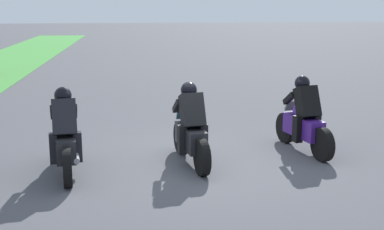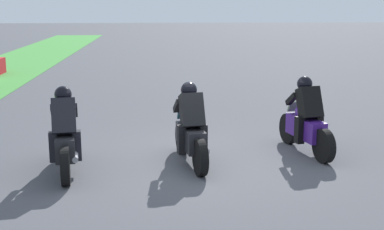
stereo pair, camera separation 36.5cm
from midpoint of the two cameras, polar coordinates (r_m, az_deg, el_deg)
The scene contains 4 objects.
ground_plane at distance 9.83m, azimuth -0.63°, elevation -5.13°, with size 120.00×120.00×0.00m, color #48484E.
rider_lane_a at distance 10.55m, azimuth 11.10°, elevation -0.63°, with size 2.02×0.66×1.51m.
rider_lane_b at distance 9.58m, azimuth -1.22°, elevation -1.73°, with size 2.03×0.62×1.51m.
rider_lane_c at distance 9.34m, azimuth -14.70°, elevation -2.52°, with size 2.04×0.60×1.51m.
Camera 1 is at (-9.32, 1.01, 2.97)m, focal length 49.04 mm.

